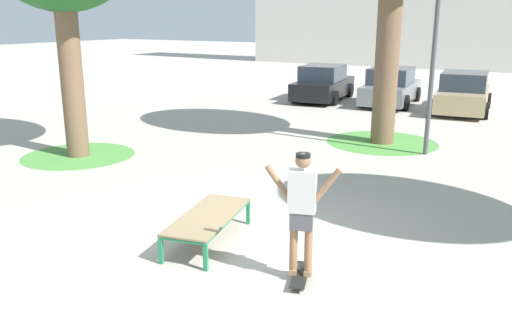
{
  "coord_description": "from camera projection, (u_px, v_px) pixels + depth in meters",
  "views": [
    {
      "loc": [
        4.36,
        -6.65,
        3.45
      ],
      "look_at": [
        -0.19,
        1.17,
        1.0
      ],
      "focal_mm": 37.02,
      "sensor_mm": 36.0,
      "label": 1
    }
  ],
  "objects": [
    {
      "name": "light_post",
      "position": [
        438.0,
        1.0,
        12.76
      ],
      "size": [
        0.36,
        0.36,
        5.83
      ],
      "color": "#4C4C51",
      "rests_on": "ground"
    },
    {
      "name": "grass_patch_near_left",
      "position": [
        79.0,
        155.0,
        13.64
      ],
      "size": [
        2.84,
        2.84,
        0.01
      ],
      "primitive_type": "cylinder",
      "color": "#519342",
      "rests_on": "ground"
    },
    {
      "name": "ground_plane",
      "position": [
        230.0,
        237.0,
        8.57
      ],
      "size": [
        120.0,
        120.0,
        0.0
      ],
      "primitive_type": "plane",
      "color": "#B2AA9E"
    },
    {
      "name": "car_tan",
      "position": [
        463.0,
        94.0,
        19.77
      ],
      "size": [
        2.21,
        4.34,
        1.5
      ],
      "color": "tan",
      "rests_on": "ground"
    },
    {
      "name": "grass_patch_mid_back",
      "position": [
        382.0,
        142.0,
        15.07
      ],
      "size": [
        3.12,
        3.12,
        0.01
      ],
      "primitive_type": "cylinder",
      "color": "#519342",
      "rests_on": "ground"
    },
    {
      "name": "skater",
      "position": [
        302.0,
        206.0,
        6.89
      ],
      "size": [
        0.97,
        0.41,
        1.69
      ],
      "color": "#8E6647",
      "rests_on": "skateboard"
    },
    {
      "name": "skateboard",
      "position": [
        300.0,
        275.0,
        7.15
      ],
      "size": [
        0.45,
        0.82,
        0.09
      ],
      "color": "black",
      "rests_on": "ground"
    },
    {
      "name": "car_black",
      "position": [
        323.0,
        84.0,
        22.66
      ],
      "size": [
        2.27,
        4.37,
        1.5
      ],
      "color": "black",
      "rests_on": "ground"
    },
    {
      "name": "skate_box",
      "position": [
        208.0,
        218.0,
        8.28
      ],
      "size": [
        1.14,
        2.02,
        0.46
      ],
      "color": "#237A4C",
      "rests_on": "ground"
    },
    {
      "name": "car_grey",
      "position": [
        391.0,
        88.0,
        21.49
      ],
      "size": [
        2.16,
        4.32,
        1.5
      ],
      "color": "slate",
      "rests_on": "ground"
    }
  ]
}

